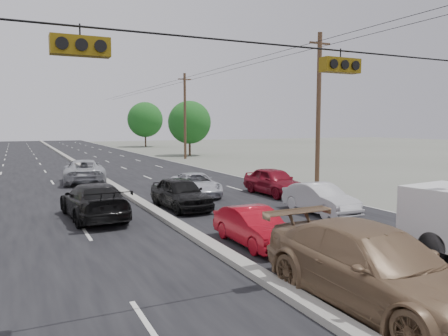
{
  "coord_description": "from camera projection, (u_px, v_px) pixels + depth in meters",
  "views": [
    {
      "loc": [
        -5.65,
        -8.42,
        4.03
      ],
      "look_at": [
        2.32,
        8.18,
        2.2
      ],
      "focal_mm": 35.0,
      "sensor_mm": 36.0,
      "label": 1
    }
  ],
  "objects": [
    {
      "name": "ground",
      "position": [
        285.0,
        295.0,
        10.39
      ],
      "size": [
        200.0,
        200.0,
        0.0
      ],
      "primitive_type": "plane",
      "color": "#606356",
      "rests_on": "ground"
    },
    {
      "name": "road_surface",
      "position": [
        89.0,
        172.0,
        37.3
      ],
      "size": [
        20.0,
        160.0,
        0.02
      ],
      "primitive_type": "cube",
      "color": "black",
      "rests_on": "ground"
    },
    {
      "name": "center_median",
      "position": [
        89.0,
        171.0,
        37.29
      ],
      "size": [
        0.5,
        160.0,
        0.2
      ],
      "primitive_type": "cube",
      "color": "gray",
      "rests_on": "ground"
    },
    {
      "name": "utility_pole_right_b",
      "position": [
        318.0,
        108.0,
        28.72
      ],
      "size": [
        1.6,
        0.3,
        10.0
      ],
      "color": "#422D1E",
      "rests_on": "ground"
    },
    {
      "name": "utility_pole_right_c",
      "position": [
        185.0,
        116.0,
        51.15
      ],
      "size": [
        1.6,
        0.3,
        10.0
      ],
      "color": "#422D1E",
      "rests_on": "ground"
    },
    {
      "name": "traffic_signals",
      "position": [
        337.0,
        63.0,
        10.45
      ],
      "size": [
        25.0,
        0.3,
        0.54
      ],
      "color": "black",
      "rests_on": "ground"
    },
    {
      "name": "tree_right_mid",
      "position": [
        190.0,
        122.0,
        56.79
      ],
      "size": [
        5.6,
        5.6,
        7.14
      ],
      "color": "#382619",
      "rests_on": "ground"
    },
    {
      "name": "tree_right_far",
      "position": [
        145.0,
        120.0,
        79.59
      ],
      "size": [
        6.4,
        6.4,
        8.16
      ],
      "color": "#382619",
      "rests_on": "ground"
    },
    {
      "name": "tan_sedan",
      "position": [
        374.0,
        268.0,
        9.64
      ],
      "size": [
        2.63,
        6.09,
        1.75
      ],
      "primitive_type": "imported",
      "rotation": [
        0.0,
        0.0,
        0.03
      ],
      "color": "#826346",
      "rests_on": "ground"
    },
    {
      "name": "red_sedan",
      "position": [
        254.0,
        227.0,
        14.58
      ],
      "size": [
        1.33,
        3.8,
        1.25
      ],
      "primitive_type": "imported",
      "rotation": [
        0.0,
        0.0,
        -0.0
      ],
      "color": "#9F0916",
      "rests_on": "ground"
    },
    {
      "name": "queue_car_a",
      "position": [
        181.0,
        194.0,
        20.85
      ],
      "size": [
        2.04,
        4.52,
        1.51
      ],
      "primitive_type": "imported",
      "rotation": [
        0.0,
        0.0,
        0.06
      ],
      "color": "black",
      "rests_on": "ground"
    },
    {
      "name": "queue_car_b",
      "position": [
        320.0,
        199.0,
        19.71
      ],
      "size": [
        1.46,
        4.13,
        1.36
      ],
      "primitive_type": "imported",
      "rotation": [
        0.0,
        0.0,
        0.01
      ],
      "color": "silver",
      "rests_on": "ground"
    },
    {
      "name": "queue_car_c",
      "position": [
        196.0,
        185.0,
        24.7
      ],
      "size": [
        2.58,
        4.79,
        1.28
      ],
      "primitive_type": "imported",
      "rotation": [
        0.0,
        0.0,
        -0.1
      ],
      "color": "#B9BAC1",
      "rests_on": "ground"
    },
    {
      "name": "queue_car_e",
      "position": [
        274.0,
        182.0,
        24.99
      ],
      "size": [
        1.92,
        4.6,
        1.56
      ],
      "primitive_type": "imported",
      "rotation": [
        0.0,
        0.0,
        0.02
      ],
      "color": "maroon",
      "rests_on": "ground"
    },
    {
      "name": "oncoming_near",
      "position": [
        94.0,
        201.0,
        18.6
      ],
      "size": [
        2.47,
        5.47,
        1.55
      ],
      "primitive_type": "imported",
      "rotation": [
        0.0,
        0.0,
        3.2
      ],
      "color": "black",
      "rests_on": "ground"
    },
    {
      "name": "oncoming_far",
      "position": [
        84.0,
        171.0,
        30.34
      ],
      "size": [
        3.3,
        6.07,
        1.62
      ],
      "primitive_type": "imported",
      "rotation": [
        0.0,
        0.0,
        3.03
      ],
      "color": "#A5A7AD",
      "rests_on": "ground"
    }
  ]
}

